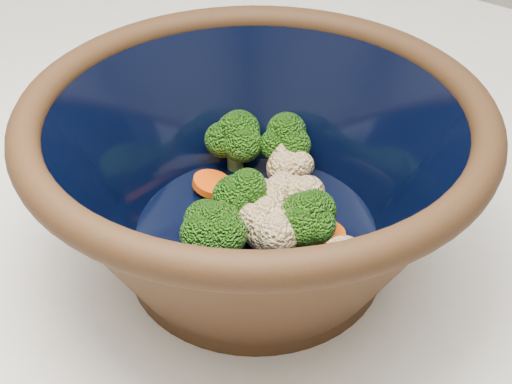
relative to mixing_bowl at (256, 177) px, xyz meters
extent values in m
cylinder|color=black|center=(0.00, 0.00, -0.08)|extent=(0.20, 0.20, 0.01)
torus|color=black|center=(0.00, 0.00, 0.05)|extent=(0.33, 0.33, 0.02)
cylinder|color=black|center=(0.00, 0.00, -0.05)|extent=(0.19, 0.19, 0.00)
cylinder|color=#608442|center=(0.04, 0.01, -0.04)|extent=(0.01, 0.01, 0.02)
ellipsoid|color=#2E7115|center=(0.04, 0.01, -0.01)|extent=(0.04, 0.04, 0.04)
cylinder|color=#608442|center=(0.00, -0.05, -0.04)|extent=(0.01, 0.01, 0.02)
ellipsoid|color=#2E7115|center=(0.00, -0.05, -0.01)|extent=(0.04, 0.04, 0.04)
cylinder|color=#608442|center=(-0.06, 0.05, -0.04)|extent=(0.01, 0.01, 0.02)
ellipsoid|color=#2E7115|center=(-0.06, 0.05, -0.01)|extent=(0.05, 0.05, 0.04)
cylinder|color=#608442|center=(-0.01, 0.00, -0.04)|extent=(0.01, 0.01, 0.02)
ellipsoid|color=#2E7115|center=(-0.01, 0.00, -0.01)|extent=(0.04, 0.04, 0.04)
cylinder|color=#608442|center=(-0.03, 0.08, -0.04)|extent=(0.01, 0.01, 0.02)
ellipsoid|color=#2E7115|center=(-0.03, 0.08, -0.01)|extent=(0.04, 0.04, 0.04)
sphere|color=beige|center=(0.00, -0.01, -0.03)|extent=(0.03, 0.03, 0.03)
sphere|color=beige|center=(0.03, 0.01, -0.03)|extent=(0.03, 0.03, 0.03)
sphere|color=beige|center=(0.01, 0.03, -0.03)|extent=(0.03, 0.03, 0.03)
sphere|color=beige|center=(-0.01, 0.06, -0.03)|extent=(0.03, 0.03, 0.03)
sphere|color=beige|center=(0.00, 0.00, -0.03)|extent=(0.03, 0.03, 0.03)
sphere|color=beige|center=(0.02, -0.01, -0.03)|extent=(0.03, 0.03, 0.03)
sphere|color=beige|center=(0.08, -0.02, -0.03)|extent=(0.03, 0.03, 0.03)
sphere|color=beige|center=(0.01, 0.00, -0.03)|extent=(0.03, 0.03, 0.03)
sphere|color=beige|center=(0.02, -0.01, -0.03)|extent=(0.03, 0.03, 0.03)
cylinder|color=#E34909|center=(0.05, 0.02, -0.04)|extent=(0.03, 0.03, 0.01)
cylinder|color=#E34909|center=(-0.06, 0.02, -0.04)|extent=(0.03, 0.03, 0.01)
cylinder|color=#E34909|center=(0.00, 0.01, -0.04)|extent=(0.03, 0.03, 0.01)
cylinder|color=#E34909|center=(-0.02, 0.01, -0.04)|extent=(0.03, 0.03, 0.01)
camera|label=1|loc=(0.26, -0.33, 0.31)|focal=50.00mm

